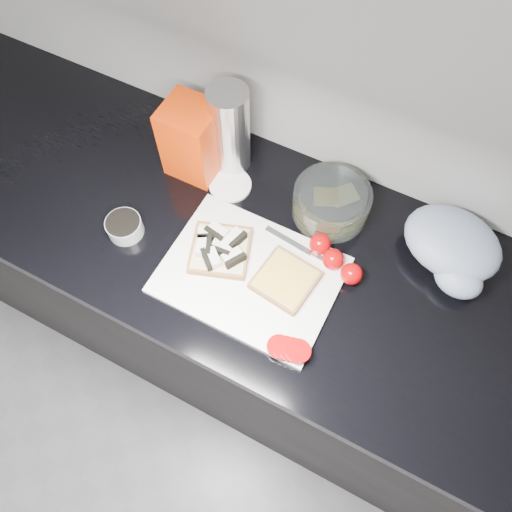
{
  "coord_description": "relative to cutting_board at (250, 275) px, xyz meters",
  "views": [
    {
      "loc": [
        0.23,
        0.67,
        1.95
      ],
      "look_at": [
        -0.01,
        1.14,
        0.95
      ],
      "focal_mm": 35.0,
      "sensor_mm": 36.0,
      "label": 1
    }
  ],
  "objects": [
    {
      "name": "base_cabinet",
      "position": [
        0.01,
        0.09,
        -0.48
      ],
      "size": [
        3.5,
        0.6,
        0.86
      ],
      "primitive_type": "cube",
      "color": "black",
      "rests_on": "ground"
    },
    {
      "name": "countertop",
      "position": [
        0.01,
        0.09,
        -0.03
      ],
      "size": [
        3.5,
        0.64,
        0.04
      ],
      "primitive_type": "cube",
      "color": "black",
      "rests_on": "base_cabinet"
    },
    {
      "name": "cutting_board",
      "position": [
        0.0,
        0.0,
        0.0
      ],
      "size": [
        0.4,
        0.3,
        0.01
      ],
      "primitive_type": "cube",
      "color": "white",
      "rests_on": "countertop"
    },
    {
      "name": "bread_left",
      "position": [
        -0.09,
        0.02,
        0.02
      ],
      "size": [
        0.18,
        0.18,
        0.04
      ],
      "rotation": [
        0.0,
        0.0,
        0.34
      ],
      "color": "beige",
      "rests_on": "cutting_board"
    },
    {
      "name": "bread_right",
      "position": [
        0.08,
        0.02,
        0.01
      ],
      "size": [
        0.15,
        0.15,
        0.02
      ],
      "rotation": [
        0.0,
        0.0,
        -0.13
      ],
      "color": "beige",
      "rests_on": "cutting_board"
    },
    {
      "name": "tomato_slices",
      "position": [
        0.16,
        -0.12,
        0.02
      ],
      "size": [
        0.11,
        0.07,
        0.02
      ],
      "rotation": [
        0.0,
        0.0,
        -0.31
      ],
      "color": "#B20406",
      "rests_on": "cutting_board"
    },
    {
      "name": "knife",
      "position": [
        0.1,
        0.11,
        0.01
      ],
      "size": [
        0.19,
        0.04,
        0.01
      ],
      "rotation": [
        0.0,
        0.0,
        -0.12
      ],
      "color": "#B4B4B8",
      "rests_on": "cutting_board"
    },
    {
      "name": "seed_tub",
      "position": [
        -0.33,
        -0.03,
        0.02
      ],
      "size": [
        0.09,
        0.09,
        0.04
      ],
      "color": "#9CA1A1",
      "rests_on": "countertop"
    },
    {
      "name": "tub_lid",
      "position": [
        -0.17,
        0.21,
        -0.0
      ],
      "size": [
        0.13,
        0.13,
        0.01
      ],
      "primitive_type": "cylinder",
      "rotation": [
        0.0,
        0.0,
        0.18
      ],
      "color": "white",
      "rests_on": "countertop"
    },
    {
      "name": "glass_bowl",
      "position": [
        0.09,
        0.25,
        0.03
      ],
      "size": [
        0.19,
        0.19,
        0.08
      ],
      "rotation": [
        0.0,
        0.0,
        0.44
      ],
      "color": "silver",
      "rests_on": "countertop"
    },
    {
      "name": "bread_bag",
      "position": [
        -0.28,
        0.22,
        0.1
      ],
      "size": [
        0.13,
        0.12,
        0.2
      ],
      "primitive_type": "cube",
      "rotation": [
        0.0,
        0.0,
        0.01
      ],
      "color": "#F92F04",
      "rests_on": "countertop"
    },
    {
      "name": "steel_canister",
      "position": [
        -0.2,
        0.28,
        0.11
      ],
      "size": [
        0.1,
        0.1,
        0.24
      ],
      "primitive_type": "cylinder",
      "color": "silver",
      "rests_on": "countertop"
    },
    {
      "name": "grocery_bag",
      "position": [
        0.39,
        0.26,
        0.04
      ],
      "size": [
        0.26,
        0.24,
        0.1
      ],
      "rotation": [
        0.0,
        0.0,
        -0.19
      ],
      "color": "#A0AFC5",
      "rests_on": "countertop"
    },
    {
      "name": "whole_tomatoes",
      "position": [
        0.16,
        0.12,
        0.02
      ],
      "size": [
        0.15,
        0.09,
        0.05
      ],
      "rotation": [
        0.0,
        0.0,
        0.04
      ],
      "color": "#B20406",
      "rests_on": "countertop"
    }
  ]
}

